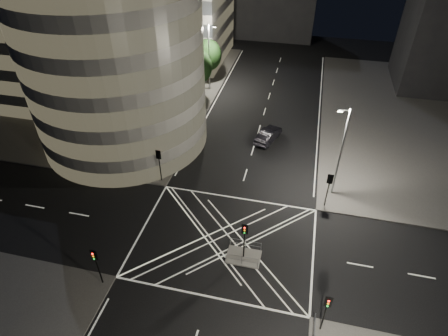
% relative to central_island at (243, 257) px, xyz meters
% --- Properties ---
extents(ground, '(120.00, 120.00, 0.00)m').
position_rel_central_island_xyz_m(ground, '(-2.00, 1.50, -0.07)').
color(ground, black).
rests_on(ground, ground).
extents(sidewalk_far_left, '(42.00, 42.00, 0.15)m').
position_rel_central_island_xyz_m(sidewalk_far_left, '(-31.00, 28.50, 0.00)').
color(sidewalk_far_left, '#4A4846').
rests_on(sidewalk_far_left, ground).
extents(central_island, '(3.00, 2.00, 0.15)m').
position_rel_central_island_xyz_m(central_island, '(0.00, 0.00, 0.00)').
color(central_island, slate).
rests_on(central_island, ground).
extents(office_tower_curved, '(30.00, 29.00, 27.20)m').
position_rel_central_island_xyz_m(office_tower_curved, '(-22.74, 20.24, 12.58)').
color(office_tower_curved, gray).
rests_on(office_tower_curved, sidewalk_far_left).
extents(tree_a, '(4.31, 4.31, 6.79)m').
position_rel_central_island_xyz_m(tree_a, '(-12.50, 10.50, 4.38)').
color(tree_a, black).
rests_on(tree_a, sidewalk_far_left).
extents(tree_b, '(4.85, 4.85, 7.98)m').
position_rel_central_island_xyz_m(tree_b, '(-12.50, 16.50, 5.26)').
color(tree_b, black).
rests_on(tree_b, sidewalk_far_left).
extents(tree_c, '(4.49, 4.49, 6.98)m').
position_rel_central_island_xyz_m(tree_c, '(-12.50, 22.50, 4.46)').
color(tree_c, black).
rests_on(tree_c, sidewalk_far_left).
extents(tree_d, '(4.41, 4.41, 7.30)m').
position_rel_central_island_xyz_m(tree_d, '(-12.50, 28.50, 4.83)').
color(tree_d, black).
rests_on(tree_d, sidewalk_far_left).
extents(tree_e, '(4.34, 4.34, 6.80)m').
position_rel_central_island_xyz_m(tree_e, '(-12.50, 34.50, 4.37)').
color(tree_e, black).
rests_on(tree_e, sidewalk_far_left).
extents(traffic_signal_fl, '(0.55, 0.22, 4.00)m').
position_rel_central_island_xyz_m(traffic_signal_fl, '(-10.80, 8.30, 2.84)').
color(traffic_signal_fl, black).
rests_on(traffic_signal_fl, sidewalk_far_left).
extents(traffic_signal_nl, '(0.55, 0.22, 4.00)m').
position_rel_central_island_xyz_m(traffic_signal_nl, '(-10.80, -5.30, 2.84)').
color(traffic_signal_nl, black).
rests_on(traffic_signal_nl, sidewalk_near_left).
extents(traffic_signal_fr, '(0.55, 0.22, 4.00)m').
position_rel_central_island_xyz_m(traffic_signal_fr, '(6.80, 8.30, 2.84)').
color(traffic_signal_fr, black).
rests_on(traffic_signal_fr, sidewalk_far_right).
extents(traffic_signal_nr, '(0.55, 0.22, 4.00)m').
position_rel_central_island_xyz_m(traffic_signal_nr, '(6.80, -5.30, 2.84)').
color(traffic_signal_nr, black).
rests_on(traffic_signal_nr, sidewalk_near_right).
extents(traffic_signal_island, '(0.55, 0.22, 4.00)m').
position_rel_central_island_xyz_m(traffic_signal_island, '(0.00, 0.00, 2.84)').
color(traffic_signal_island, black).
rests_on(traffic_signal_island, central_island).
extents(street_lamp_left_near, '(1.25, 0.25, 10.00)m').
position_rel_central_island_xyz_m(street_lamp_left_near, '(-11.44, 13.50, 5.47)').
color(street_lamp_left_near, slate).
rests_on(street_lamp_left_near, sidewalk_far_left).
extents(street_lamp_left_far, '(1.25, 0.25, 10.00)m').
position_rel_central_island_xyz_m(street_lamp_left_far, '(-11.44, 31.50, 5.47)').
color(street_lamp_left_far, slate).
rests_on(street_lamp_left_far, sidewalk_far_left).
extents(street_lamp_right_far, '(1.25, 0.25, 10.00)m').
position_rel_central_island_xyz_m(street_lamp_right_far, '(7.44, 10.50, 5.47)').
color(street_lamp_right_far, slate).
rests_on(street_lamp_right_far, sidewalk_far_right).
extents(railing_island_south, '(2.80, 0.06, 1.10)m').
position_rel_central_island_xyz_m(railing_island_south, '(0.00, -0.90, 0.62)').
color(railing_island_south, slate).
rests_on(railing_island_south, central_island).
extents(railing_island_north, '(2.80, 0.06, 1.10)m').
position_rel_central_island_xyz_m(railing_island_north, '(0.00, 0.90, 0.62)').
color(railing_island_north, slate).
rests_on(railing_island_north, central_island).
extents(sedan, '(3.15, 5.22, 1.63)m').
position_rel_central_island_xyz_m(sedan, '(-0.50, 19.12, 0.74)').
color(sedan, black).
rests_on(sedan, ground).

